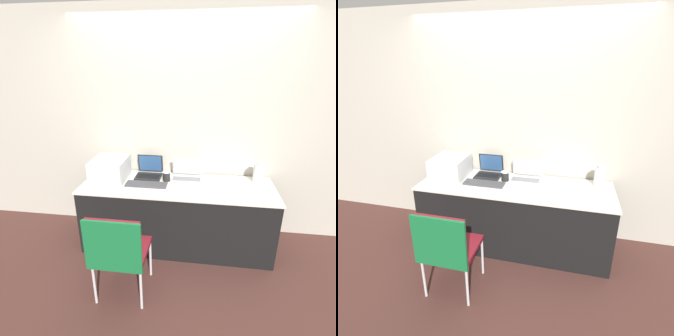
{
  "view_description": "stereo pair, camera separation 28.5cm",
  "coord_description": "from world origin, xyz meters",
  "views": [
    {
      "loc": [
        0.26,
        -2.26,
        1.95
      ],
      "look_at": [
        -0.11,
        0.38,
        0.93
      ],
      "focal_mm": 28.0,
      "sensor_mm": 36.0,
      "label": 1
    },
    {
      "loc": [
        0.54,
        -2.21,
        1.95
      ],
      "look_at": [
        -0.11,
        0.38,
        0.93
      ],
      "focal_mm": 28.0,
      "sensor_mm": 36.0,
      "label": 2
    }
  ],
  "objects": [
    {
      "name": "table",
      "position": [
        0.0,
        0.34,
        0.38
      ],
      "size": [
        2.1,
        0.71,
        0.75
      ],
      "color": "black",
      "rests_on": "ground_plane"
    },
    {
      "name": "laptop_left",
      "position": [
        -0.36,
        0.55,
        0.8
      ],
      "size": [
        0.3,
        0.27,
        0.24
      ],
      "color": "black",
      "rests_on": "table"
    },
    {
      "name": "coffee_cup",
      "position": [
        -0.13,
        0.44,
        0.81
      ],
      "size": [
        0.09,
        0.09,
        0.11
      ],
      "color": "black",
      "rests_on": "table"
    },
    {
      "name": "ground_plane",
      "position": [
        0.0,
        0.0,
        0.0
      ],
      "size": [
        14.0,
        14.0,
        0.0
      ],
      "primitive_type": "plane",
      "color": "#472823"
    },
    {
      "name": "laptop_right",
      "position": [
        0.09,
        0.53,
        0.8
      ],
      "size": [
        0.36,
        0.26,
        0.22
      ],
      "color": "#B7B7BC",
      "rests_on": "table"
    },
    {
      "name": "chair",
      "position": [
        -0.4,
        -0.54,
        0.54
      ],
      "size": [
        0.47,
        0.46,
        0.87
      ],
      "color": "maroon",
      "rests_on": "ground_plane"
    },
    {
      "name": "wall_back",
      "position": [
        0.0,
        0.75,
        1.3
      ],
      "size": [
        8.0,
        0.05,
        2.6
      ],
      "color": "#B7B2A3",
      "rests_on": "ground_plane"
    },
    {
      "name": "printer",
      "position": [
        -0.77,
        0.39,
        0.88
      ],
      "size": [
        0.37,
        0.44,
        0.25
      ],
      "color": "silver",
      "rests_on": "table"
    },
    {
      "name": "external_keyboard",
      "position": [
        -0.34,
        0.29,
        0.76
      ],
      "size": [
        0.45,
        0.15,
        0.02
      ],
      "color": "#3D3D42",
      "rests_on": "table"
    },
    {
      "name": "metal_pitcher",
      "position": [
        0.89,
        0.54,
        0.86
      ],
      "size": [
        0.11,
        0.11,
        0.25
      ],
      "color": "silver",
      "rests_on": "table"
    }
  ]
}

